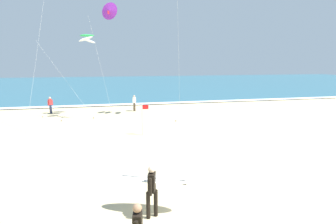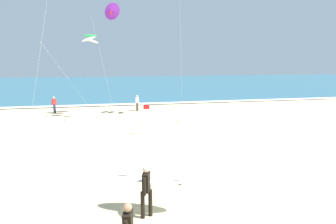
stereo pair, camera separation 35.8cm
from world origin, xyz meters
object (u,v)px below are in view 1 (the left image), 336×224
object	(u,v)px
kite_delta_violet_high	(109,11)
bystander_white_top	(134,103)
lifeguard_flag	(143,117)
surfer_lead	(153,183)
bystander_red_top	(50,105)
kite_arc_emerald_mid	(87,39)

from	to	relation	value
kite_delta_violet_high	bystander_white_top	world-z (taller)	kite_delta_violet_high
kite_delta_violet_high	lifeguard_flag	distance (m)	9.33
lifeguard_flag	kite_delta_violet_high	bearing A→B (deg)	109.67
surfer_lead	lifeguard_flag	bearing A→B (deg)	84.38
surfer_lead	kite_delta_violet_high	world-z (taller)	kite_delta_violet_high
surfer_lead	lifeguard_flag	world-z (taller)	lifeguard_flag
surfer_lead	lifeguard_flag	xyz separation A→B (m)	(0.93, 9.45, 0.22)
bystander_red_top	lifeguard_flag	world-z (taller)	lifeguard_flag
kite_arc_emerald_mid	lifeguard_flag	size ratio (longest dim) A/B	3.42
surfer_lead	lifeguard_flag	size ratio (longest dim) A/B	1.16
kite_delta_violet_high	bystander_white_top	xyz separation A→B (m)	(2.15, 3.77, -7.95)
kite_arc_emerald_mid	bystander_red_top	bearing A→B (deg)	152.53
kite_delta_violet_high	bystander_red_top	xyz separation A→B (m)	(-5.74, 4.24, -7.95)
bystander_white_top	kite_arc_emerald_mid	bearing A→B (deg)	-159.74
kite_arc_emerald_mid	bystander_red_top	world-z (taller)	kite_arc_emerald_mid
bystander_red_top	surfer_lead	bearing A→B (deg)	-70.55
surfer_lead	bystander_red_top	xyz separation A→B (m)	(-6.68, 18.93, -0.24)
kite_delta_violet_high	bystander_white_top	distance (m)	9.06
surfer_lead	bystander_red_top	size ratio (longest dim) A/B	1.53
bystander_red_top	bystander_white_top	bearing A→B (deg)	-3.42
kite_arc_emerald_mid	bystander_white_top	size ratio (longest dim) A/B	4.52
bystander_white_top	lifeguard_flag	distance (m)	9.02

